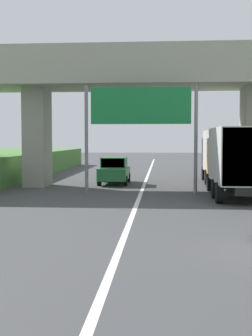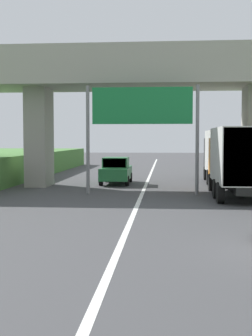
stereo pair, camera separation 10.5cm
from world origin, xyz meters
The scene contains 6 objects.
lane_centre_stripe centered at (0.00, 24.19, 0.00)m, with size 0.20×88.37×0.01m, color white.
overpass_bridge centered at (0.00, 30.23, 6.21)m, with size 40.00×4.80×8.17m.
overhead_highway_sign centered at (0.00, 26.49, 4.22)m, with size 5.88×0.18×5.67m.
truck_black centered at (5.06, 32.60, 1.93)m, with size 2.44×7.30×3.44m.
truck_orange centered at (4.75, 25.62, 1.93)m, with size 2.44×7.30×3.44m.
car_green centered at (-1.95, 32.00, 0.86)m, with size 1.86×4.10×1.72m.
Camera 2 is at (1.21, 2.43, 2.90)m, focal length 49.45 mm.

